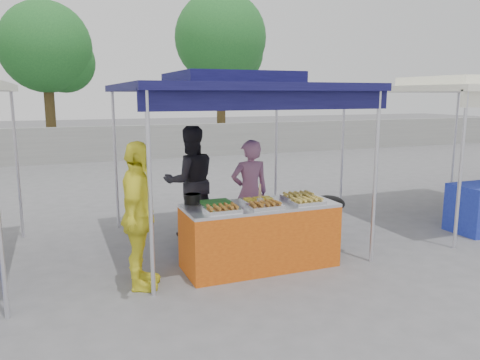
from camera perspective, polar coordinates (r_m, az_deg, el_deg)
name	(u,v)px	position (r m, az deg, el deg)	size (l,w,h in m)	color
ground_plane	(256,264)	(6.44, 2.01, -10.14)	(80.00, 80.00, 0.00)	slate
back_wall	(130,143)	(16.78, -13.32, 4.43)	(40.00, 0.25, 1.20)	gray
main_canopy	(231,87)	(6.93, -1.15, 11.32)	(3.20, 3.20, 2.57)	silver
neighbor_stall_right	(478,132)	(9.26, 27.04, 5.19)	(3.20, 3.20, 2.57)	silver
tree_1	(50,51)	(18.65, -22.13, 14.32)	(3.32, 3.22, 5.54)	#4C3B1D
tree_2	(224,42)	(19.89, -2.01, 16.43)	(3.73, 3.71, 6.37)	#4C3B1D
vendor_table	(260,235)	(6.21, 2.41, -6.76)	(2.00, 0.80, 0.85)	#E25C14
food_tray_fl	(223,209)	(5.68, -2.14, -3.60)	(0.42, 0.30, 0.07)	white
food_tray_fm	(265,206)	(5.86, 3.02, -3.16)	(0.42, 0.30, 0.07)	white
food_tray_fr	(307,201)	(6.15, 8.19, -2.60)	(0.42, 0.30, 0.07)	white
food_tray_bl	(216,204)	(5.96, -2.94, -2.93)	(0.42, 0.30, 0.07)	white
food_tray_bm	(258,200)	(6.17, 2.24, -2.48)	(0.42, 0.30, 0.07)	white
food_tray_br	(298,196)	(6.45, 7.12, -1.98)	(0.42, 0.30, 0.07)	white
cooking_pot	(193,199)	(6.13, -5.80, -2.31)	(0.22, 0.22, 0.13)	black
skewer_cup	(260,202)	(5.96, 2.46, -2.76)	(0.08, 0.08, 0.10)	silver
wok_burner	(327,218)	(6.94, 10.61, -4.58)	(0.49, 0.49, 0.82)	black
crate_left	(204,243)	(6.82, -4.39, -7.71)	(0.47, 0.33, 0.28)	#1729BE
crate_right	(264,236)	(7.08, 2.98, -6.78)	(0.56, 0.39, 0.33)	#1729BE
crate_stacked	(265,214)	(6.99, 3.01, -4.19)	(0.54, 0.38, 0.33)	#1729BE
vendor_woman	(250,193)	(7.04, 1.19, -1.55)	(0.58, 0.38, 1.60)	#A0668C
helper_man	(191,181)	(7.51, -6.05, -0.18)	(0.86, 0.67, 1.77)	#232328
customer_person	(139,216)	(5.54, -12.25, -4.33)	(1.02, 0.43, 1.74)	#FFF738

